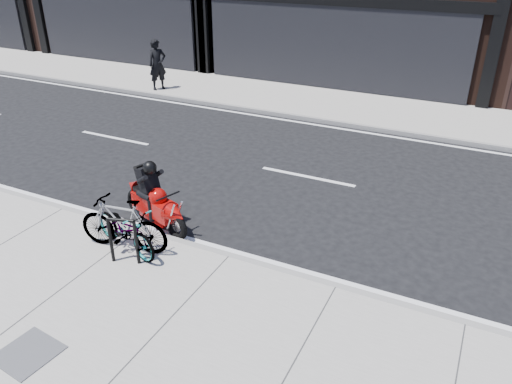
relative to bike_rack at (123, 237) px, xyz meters
The scene contains 9 objects.
ground 3.37m from the bike_rack, 62.34° to the left, with size 120.00×120.00×0.00m, color black.
sidewalk_near 2.64m from the bike_rack, 53.36° to the right, with size 60.00×6.00×0.13m, color gray.
sidewalk_far 10.81m from the bike_rack, 81.81° to the left, with size 60.00×3.50×0.13m, color gray.
bike_rack is the anchor object (origin of this frame).
bicycle_front 0.42m from the bike_rack, 125.26° to the left, with size 0.58×1.67×0.88m, color gray.
bicycle_rear 0.43m from the bike_rack, 129.23° to the left, with size 0.49×1.74×1.04m, color gray.
motorcycle 1.41m from the bike_rack, 102.06° to the left, with size 1.87×0.91×1.44m.
pedestrian 11.24m from the bike_rack, 122.87° to the left, with size 0.67×0.44×1.83m, color black.
utility_grate 2.39m from the bike_rack, 85.43° to the right, with size 0.75×0.75×0.01m, color #545457.
Camera 1 is at (3.70, -8.44, 5.24)m, focal length 35.00 mm.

